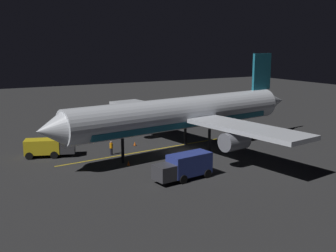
% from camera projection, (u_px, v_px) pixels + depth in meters
% --- Properties ---
extents(ground_plane, '(180.00, 180.00, 0.20)m').
position_uv_depth(ground_plane, '(182.00, 152.00, 53.61)').
color(ground_plane, '#2A2A2B').
extents(apron_guide_stripe, '(2.69, 24.23, 0.01)m').
position_uv_depth(apron_guide_stripe, '(146.00, 151.00, 53.64)').
color(apron_guide_stripe, gold).
rests_on(apron_guide_stripe, ground_plane).
extents(airliner, '(34.90, 39.13, 12.24)m').
position_uv_depth(airliner, '(185.00, 114.00, 53.01)').
color(airliner, silver).
rests_on(airliner, ground_plane).
extents(baggage_truck, '(3.98, 6.28, 2.20)m').
position_uv_depth(baggage_truck, '(48.00, 147.00, 50.72)').
color(baggage_truck, gold).
rests_on(baggage_truck, ground_plane).
extents(catering_truck, '(2.89, 6.55, 2.63)m').
position_uv_depth(catering_truck, '(185.00, 167.00, 42.26)').
color(catering_truck, navy).
rests_on(catering_truck, ground_plane).
extents(ground_crew_worker, '(0.40, 0.40, 1.74)m').
position_uv_depth(ground_crew_worker, '(111.00, 148.00, 51.68)').
color(ground_crew_worker, black).
rests_on(ground_crew_worker, ground_plane).
extents(traffic_cone_near_left, '(0.50, 0.50, 0.55)m').
position_uv_depth(traffic_cone_near_left, '(128.00, 163.00, 47.18)').
color(traffic_cone_near_left, '#EA590F').
rests_on(traffic_cone_near_left, ground_plane).
extents(traffic_cone_near_right, '(0.50, 0.50, 0.55)m').
position_uv_depth(traffic_cone_near_right, '(135.00, 144.00, 56.38)').
color(traffic_cone_near_right, '#EA590F').
rests_on(traffic_cone_near_right, ground_plane).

